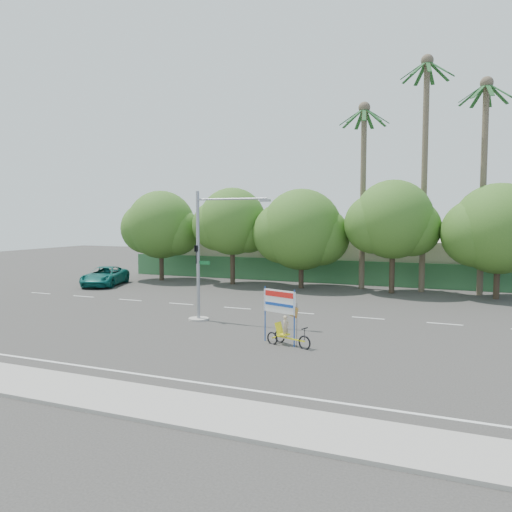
% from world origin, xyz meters
% --- Properties ---
extents(ground, '(120.00, 120.00, 0.00)m').
position_xyz_m(ground, '(0.00, 0.00, 0.00)').
color(ground, '#33302D').
rests_on(ground, ground).
extents(sidewalk_near, '(50.00, 2.40, 0.12)m').
position_xyz_m(sidewalk_near, '(0.00, -7.50, 0.06)').
color(sidewalk_near, gray).
rests_on(sidewalk_near, ground).
extents(fence, '(38.00, 0.08, 2.00)m').
position_xyz_m(fence, '(0.00, 21.50, 1.00)').
color(fence, '#336B3D').
rests_on(fence, ground).
extents(building_left, '(12.00, 8.00, 4.00)m').
position_xyz_m(building_left, '(-10.00, 26.00, 2.00)').
color(building_left, beige).
rests_on(building_left, ground).
extents(building_right, '(14.00, 8.00, 3.60)m').
position_xyz_m(building_right, '(8.00, 26.00, 1.80)').
color(building_right, beige).
rests_on(building_right, ground).
extents(tree_far_left, '(7.14, 6.00, 7.96)m').
position_xyz_m(tree_far_left, '(-14.05, 18.00, 4.76)').
color(tree_far_left, '#473828').
rests_on(tree_far_left, ground).
extents(tree_left, '(6.66, 5.60, 8.07)m').
position_xyz_m(tree_left, '(-7.05, 18.00, 5.06)').
color(tree_left, '#473828').
rests_on(tree_left, ground).
extents(tree_center, '(7.62, 6.40, 7.85)m').
position_xyz_m(tree_center, '(-1.05, 18.00, 4.47)').
color(tree_center, '#473828').
rests_on(tree_center, ground).
extents(tree_right, '(6.90, 5.80, 8.36)m').
position_xyz_m(tree_right, '(5.95, 18.00, 5.24)').
color(tree_right, '#473828').
rests_on(tree_right, ground).
extents(tree_far_right, '(7.38, 6.20, 7.94)m').
position_xyz_m(tree_far_right, '(12.95, 18.00, 4.64)').
color(tree_far_right, '#473828').
rests_on(tree_far_right, ground).
extents(palm_tall, '(3.73, 3.79, 17.45)m').
position_xyz_m(palm_tall, '(8.00, 19.50, 10.46)').
color(palm_tall, '#70604C').
rests_on(palm_tall, ground).
extents(palm_mid, '(3.73, 3.79, 15.45)m').
position_xyz_m(palm_mid, '(12.00, 19.50, 9.40)').
color(palm_mid, '#70604C').
rests_on(palm_mid, ground).
extents(palm_short, '(3.73, 3.79, 14.45)m').
position_xyz_m(palm_short, '(3.50, 19.50, 8.86)').
color(palm_short, '#70604C').
rests_on(palm_short, ground).
extents(traffic_signal, '(4.72, 1.10, 7.00)m').
position_xyz_m(traffic_signal, '(-2.20, 3.98, 2.92)').
color(traffic_signal, gray).
rests_on(traffic_signal, ground).
extents(trike_billboard, '(2.45, 1.10, 2.53)m').
position_xyz_m(trike_billboard, '(3.57, 0.71, 1.02)').
color(trike_billboard, black).
rests_on(trike_billboard, ground).
extents(pickup_truck, '(4.14, 6.07, 1.54)m').
position_xyz_m(pickup_truck, '(-16.40, 13.27, 0.77)').
color(pickup_truck, '#0D5F56').
rests_on(pickup_truck, ground).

